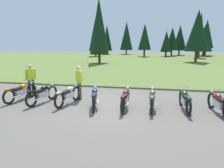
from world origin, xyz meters
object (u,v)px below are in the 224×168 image
Objects in this scene: rider_in_hivis_vest at (79,81)px; motorcycle_red at (219,103)px; motorcycle_orange at (21,92)px; motorcycle_silver at (68,95)px; rider_with_back_turned at (31,78)px; motorcycle_british_green at (185,100)px; motorcycle_navy at (95,97)px; motorcycle_black at (43,94)px; motorcycle_maroon at (125,98)px; motorcycle_olive at (152,99)px.

motorcycle_red is at bearing -8.83° from rider_in_hivis_vest.
motorcycle_orange is 8.83m from motorcycle_red.
rider_with_back_turned reaches higher than motorcycle_silver.
rider_in_hivis_vest is at bearing 16.03° from motorcycle_orange.
motorcycle_red is at bearing -10.98° from motorcycle_british_green.
rider_in_hivis_vest is (2.73, -0.14, 0.00)m from rider_with_back_turned.
motorcycle_navy is at bearing -6.98° from motorcycle_silver.
motorcycle_silver is 1.30m from motorcycle_navy.
motorcycle_navy is 0.99× the size of motorcycle_red.
motorcycle_orange is 7.59m from motorcycle_british_green.
motorcycle_black is 1.26m from motorcycle_silver.
rider_in_hivis_vest is at bearing 135.65° from motorcycle_navy.
rider_with_back_turned is at bearing 172.95° from motorcycle_red.
motorcycle_british_green is (5.08, 0.20, 0.00)m from motorcycle_silver.
motorcycle_british_green is at bearing 169.02° from motorcycle_red.
motorcycle_silver is at bearing 173.02° from motorcycle_navy.
motorcycle_maroon is at bearing 2.05° from motorcycle_navy.
motorcycle_british_green is 7.67m from rider_with_back_turned.
motorcycle_maroon and motorcycle_british_green have the same top height.
rider_with_back_turned reaches higher than motorcycle_navy.
rider_in_hivis_vest is at bearing 166.32° from motorcycle_olive.
motorcycle_maroon is at bearing -2.70° from motorcycle_orange.
rider_in_hivis_vest is at bearing -3.02° from rider_with_back_turned.
motorcycle_navy and motorcycle_red have the same top height.
motorcycle_olive is (6.26, -0.09, 0.00)m from motorcycle_orange.
motorcycle_british_green is (3.79, 0.36, 0.00)m from motorcycle_navy.
motorcycle_black and motorcycle_navy have the same top height.
rider_in_hivis_vest reaches higher than motorcycle_maroon.
motorcycle_british_green is at bearing -6.40° from rider_with_back_turned.
motorcycle_orange is 6.26m from motorcycle_olive.
motorcycle_black is at bearing 179.09° from motorcycle_maroon.
motorcycle_black is at bearing -177.74° from motorcycle_british_green.
motorcycle_silver is 6.32m from motorcycle_red.
motorcycle_orange is 1.00× the size of motorcycle_black.
motorcycle_silver and motorcycle_navy have the same top height.
motorcycle_silver is at bearing -179.28° from motorcycle_olive.
rider_in_hivis_vest is (0.19, 0.91, 0.51)m from motorcycle_silver.
motorcycle_british_green is at bearing 2.28° from motorcycle_silver.
motorcycle_orange and motorcycle_silver have the same top height.
motorcycle_black is (1.26, -0.18, 0.00)m from motorcycle_orange.
motorcycle_black is 7.57m from motorcycle_red.
motorcycle_british_green is (6.33, 0.25, 0.00)m from motorcycle_black.
rider_with_back_turned and rider_in_hivis_vest have the same top height.
motorcycle_navy and motorcycle_maroon have the same top height.
motorcycle_maroon is at bearing -22.77° from rider_in_hivis_vest.
motorcycle_maroon is at bearing -178.89° from motorcycle_red.
motorcycle_navy is 5.03m from motorcycle_red.
motorcycle_silver is (1.26, 0.05, 0.00)m from motorcycle_black.
motorcycle_orange is at bearing -88.84° from rider_with_back_turned.
rider_with_back_turned is (-3.82, 1.21, 0.51)m from motorcycle_navy.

